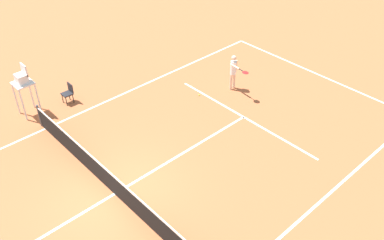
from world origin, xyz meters
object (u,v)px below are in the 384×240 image
object	(u,v)px
umpire_chair	(23,82)
courtside_chair_mid	(68,92)
player_serving	(234,70)
tennis_ball	(199,95)

from	to	relation	value
umpire_chair	courtside_chair_mid	size ratio (longest dim) A/B	2.54
player_serving	umpire_chair	world-z (taller)	umpire_chair
tennis_ball	courtside_chair_mid	xyz separation A→B (m)	(3.71, 4.79, 0.50)
player_serving	courtside_chair_mid	xyz separation A→B (m)	(4.38, 6.40, -0.54)
tennis_ball	umpire_chair	size ratio (longest dim) A/B	0.03
tennis_ball	courtside_chair_mid	size ratio (longest dim) A/B	0.07
courtside_chair_mid	umpire_chair	bearing A→B (deg)	77.53
player_serving	courtside_chair_mid	distance (m)	7.77
tennis_ball	courtside_chair_mid	bearing A→B (deg)	52.26
umpire_chair	player_serving	bearing A→B (deg)	-120.34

